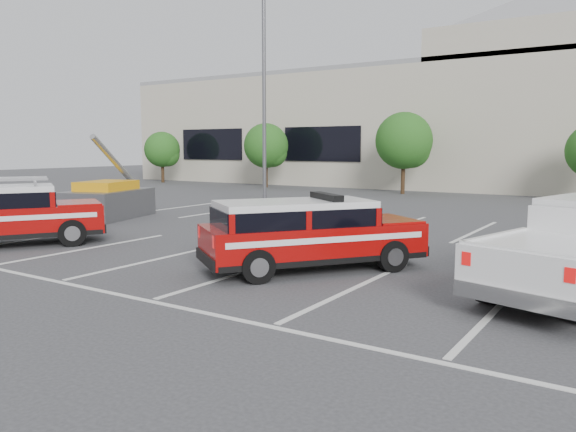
# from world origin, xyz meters

# --- Properties ---
(ground) EXTENTS (120.00, 120.00, 0.00)m
(ground) POSITION_xyz_m (0.00, 0.00, 0.00)
(ground) COLOR #363638
(ground) RESTS_ON ground
(stall_markings) EXTENTS (23.00, 15.00, 0.01)m
(stall_markings) POSITION_xyz_m (0.00, 4.50, 0.01)
(stall_markings) COLOR silver
(stall_markings) RESTS_ON ground
(convention_building) EXTENTS (60.00, 16.99, 13.20)m
(convention_building) POSITION_xyz_m (0.18, 31.86, 4.72)
(convention_building) COLOR #BBB39E
(convention_building) RESTS_ON ground
(tree_far_left) EXTENTS (2.77, 2.77, 3.99)m
(tree_far_left) POSITION_xyz_m (-24.91, 22.05, 2.50)
(tree_far_left) COLOR #3F2B19
(tree_far_left) RESTS_ON ground
(tree_left) EXTENTS (3.07, 3.07, 4.42)m
(tree_left) POSITION_xyz_m (-14.91, 22.05, 2.77)
(tree_left) COLOR #3F2B19
(tree_left) RESTS_ON ground
(tree_mid_left) EXTENTS (3.37, 3.37, 4.85)m
(tree_mid_left) POSITION_xyz_m (-4.91, 22.05, 3.04)
(tree_mid_left) COLOR #3F2B19
(tree_mid_left) RESTS_ON ground
(light_pole_left) EXTENTS (0.90, 0.60, 10.24)m
(light_pole_left) POSITION_xyz_m (-8.00, 12.00, 5.19)
(light_pole_left) COLOR #59595E
(light_pole_left) RESTS_ON ground
(fire_chief_suv) EXTENTS (4.37, 5.02, 1.73)m
(fire_chief_suv) POSITION_xyz_m (1.09, 0.99, 0.71)
(fire_chief_suv) COLOR #8B0706
(fire_chief_suv) RESTS_ON ground
(ladder_suv) EXTENTS (4.18, 5.15, 1.92)m
(ladder_suv) POSITION_xyz_m (-7.70, -0.99, 0.77)
(ladder_suv) COLOR #8B0706
(ladder_suv) RESTS_ON ground
(utility_rig) EXTENTS (3.42, 4.39, 3.28)m
(utility_rig) POSITION_xyz_m (-10.55, 4.66, 0.65)
(utility_rig) COLOR #59595E
(utility_rig) RESTS_ON ground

